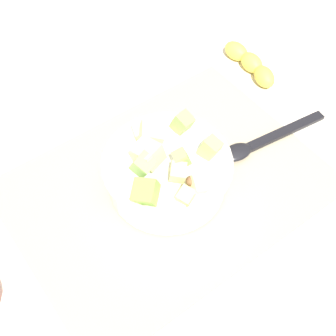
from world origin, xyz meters
The scene contains 5 objects.
ground_plane centered at (0.00, 0.00, 0.00)m, with size 2.40×2.40×0.00m, color silver.
placemat centered at (0.00, 0.00, 0.00)m, with size 0.51×0.38×0.01m, color tan.
salad_bowl centered at (0.00, 0.00, 0.05)m, with size 0.21×0.21×0.11m.
serving_spoon centered at (0.18, -0.03, 0.01)m, with size 0.22×0.06×0.01m.
banana_whole centered at (0.31, 0.13, 0.02)m, with size 0.05×0.15×0.04m.
Camera 1 is at (-0.26, -0.35, 0.64)m, focal length 49.00 mm.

